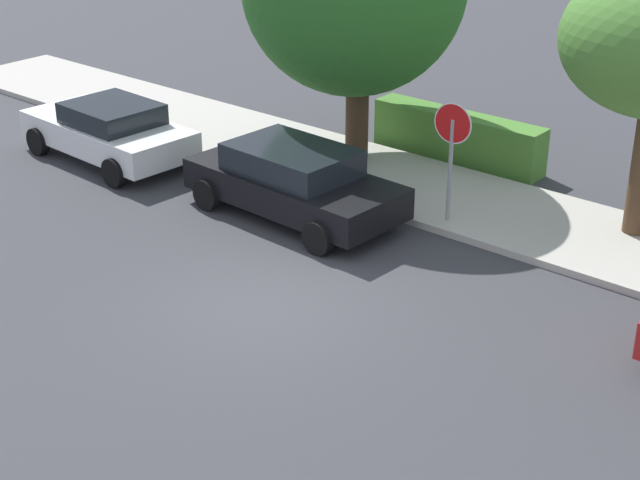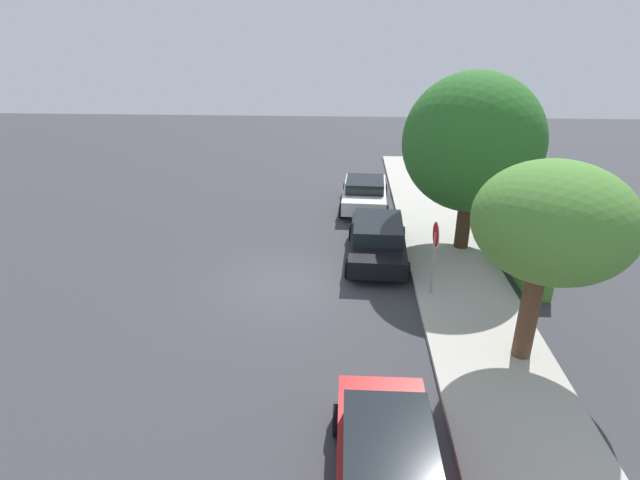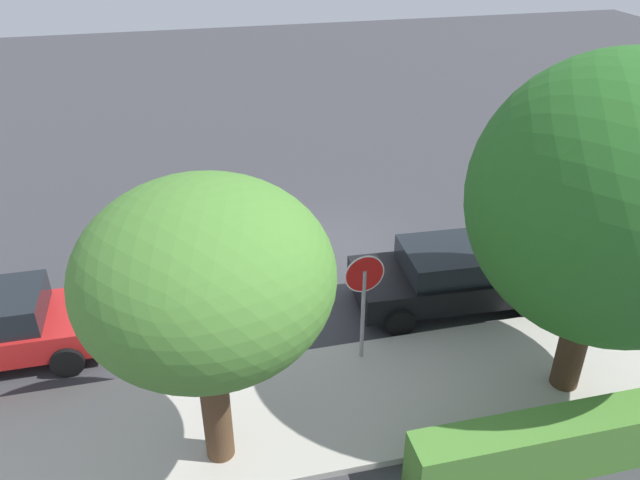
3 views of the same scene
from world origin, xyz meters
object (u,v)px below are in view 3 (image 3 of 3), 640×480
object	(u,v)px
parked_car_black	(454,274)
street_tree_mid_block	(206,279)
stop_sign	(364,291)
street_tree_near_corner	(616,201)

from	to	relation	value
parked_car_black	street_tree_mid_block	bearing A→B (deg)	32.28
street_tree_mid_block	stop_sign	bearing A→B (deg)	-145.88
parked_car_black	street_tree_near_corner	xyz separation A→B (m)	(-1.04, 3.15, 3.23)
stop_sign	street_tree_mid_block	bearing A→B (deg)	34.12
stop_sign	parked_car_black	xyz separation A→B (m)	(-2.61, -1.52, -0.96)
stop_sign	street_tree_near_corner	world-z (taller)	street_tree_near_corner
parked_car_black	street_tree_near_corner	size ratio (longest dim) A/B	0.71
parked_car_black	street_tree_mid_block	distance (m)	7.19
stop_sign	street_tree_mid_block	distance (m)	4.07
parked_car_black	street_tree_mid_block	world-z (taller)	street_tree_mid_block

